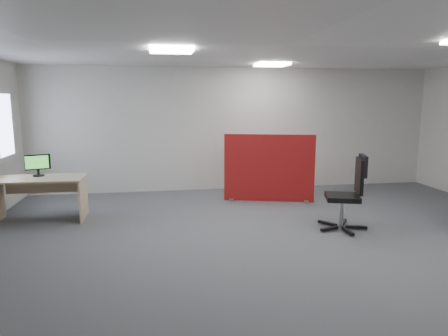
{
  "coord_description": "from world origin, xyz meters",
  "views": [
    {
      "loc": [
        -1.68,
        -5.25,
        1.99
      ],
      "look_at": [
        -0.77,
        0.47,
        1.0
      ],
      "focal_mm": 32.0,
      "sensor_mm": 36.0,
      "label": 1
    }
  ],
  "objects": [
    {
      "name": "floor",
      "position": [
        0.0,
        0.0,
        0.0
      ],
      "size": [
        9.0,
        9.0,
        0.0
      ],
      "primitive_type": "plane",
      "color": "#55585D",
      "rests_on": "ground"
    },
    {
      "name": "ceiling",
      "position": [
        0.0,
        0.0,
        2.7
      ],
      "size": [
        9.0,
        7.0,
        0.02
      ],
      "primitive_type": "cube",
      "color": "white",
      "rests_on": "wall_back"
    },
    {
      "name": "wall_back",
      "position": [
        0.0,
        3.5,
        1.35
      ],
      "size": [
        9.0,
        0.02,
        2.7
      ],
      "primitive_type": "cube",
      "color": "silver",
      "rests_on": "floor"
    },
    {
      "name": "ceiling_lights",
      "position": [
        0.33,
        0.67,
        2.67
      ],
      "size": [
        4.1,
        4.1,
        0.04
      ],
      "color": "white",
      "rests_on": "ceiling"
    },
    {
      "name": "red_divider",
      "position": [
        0.42,
        2.26,
        0.66
      ],
      "size": [
        1.73,
        0.52,
        1.33
      ],
      "rotation": [
        0.0,
        0.0,
        -0.27
      ],
      "color": "maroon",
      "rests_on": "floor"
    },
    {
      "name": "second_desk",
      "position": [
        -3.68,
        1.62,
        0.54
      ],
      "size": [
        1.43,
        0.71,
        0.73
      ],
      "color": "#D6B489",
      "rests_on": "floor"
    },
    {
      "name": "monitor_second",
      "position": [
        -3.72,
        1.74,
        0.93
      ],
      "size": [
        0.39,
        0.18,
        0.36
      ],
      "rotation": [
        0.0,
        0.0,
        0.33
      ],
      "color": "black",
      "rests_on": "second_desk"
    },
    {
      "name": "office_chair",
      "position": [
        1.18,
        0.33,
        0.65
      ],
      "size": [
        0.77,
        0.73,
        1.15
      ],
      "rotation": [
        0.0,
        0.0,
        -0.3
      ],
      "color": "black",
      "rests_on": "floor"
    }
  ]
}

